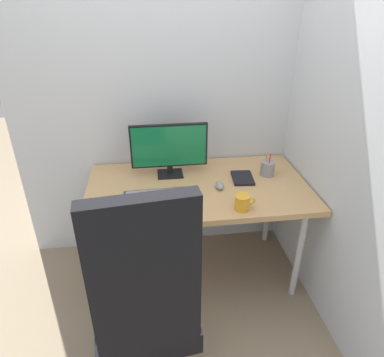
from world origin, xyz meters
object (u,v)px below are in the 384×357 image
keyboard (155,195)px  mouse (220,185)px  office_chair (145,303)px  coffee_mug (242,202)px  pen_holder (268,168)px  notebook (243,178)px  monitor (169,148)px

keyboard → mouse: mouse is taller
office_chair → coffee_mug: (0.58, 0.55, 0.14)m
pen_holder → coffee_mug: size_ratio=1.39×
office_chair → pen_holder: size_ratio=7.44×
mouse → pen_holder: pen_holder is taller
office_chair → keyboard: 0.76m
office_chair → notebook: (0.67, 0.90, 0.10)m
keyboard → notebook: (0.59, 0.16, -0.00)m
pen_holder → office_chair: bearing=-132.3°
monitor → mouse: bearing=-38.5°
pen_holder → notebook: (-0.19, -0.04, -0.04)m
mouse → pen_holder: 0.39m
notebook → coffee_mug: coffee_mug is taller
office_chair → notebook: size_ratio=6.65×
keyboard → pen_holder: (0.78, 0.20, 0.04)m
office_chair → mouse: bearing=58.2°
monitor → notebook: monitor is taller
monitor → keyboard: (-0.11, -0.30, -0.19)m
office_chair → monitor: office_chair is taller
keyboard → coffee_mug: (0.50, -0.20, 0.03)m
mouse → coffee_mug: bearing=-73.1°
monitor → coffee_mug: monitor is taller
office_chair → mouse: size_ratio=13.61×
coffee_mug → mouse: bearing=107.8°
pen_holder → coffee_mug: 0.49m
monitor → office_chair: bearing=-100.6°
keyboard → coffee_mug: 0.54m
keyboard → mouse: (0.42, 0.06, 0.01)m
monitor → coffee_mug: size_ratio=4.18×
monitor → notebook: 0.54m
notebook → coffee_mug: bearing=-100.0°
notebook → keyboard: bearing=-159.9°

